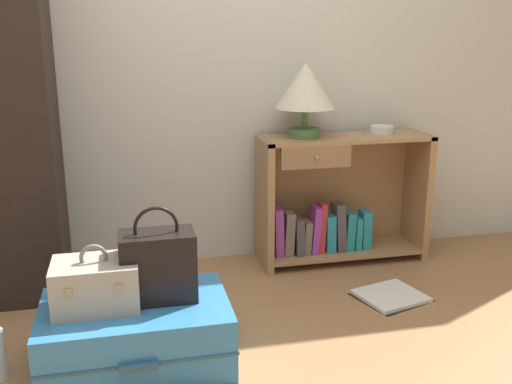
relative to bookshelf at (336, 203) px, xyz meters
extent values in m
cube|color=beige|center=(-0.80, 0.22, 0.96)|extent=(6.40, 0.10, 2.60)
cube|color=#A37A51|center=(-0.43, -0.01, 0.03)|extent=(0.04, 0.31, 0.73)
cube|color=#A37A51|center=(0.51, -0.01, 0.03)|extent=(0.04, 0.31, 0.73)
cube|color=#A37A51|center=(0.04, -0.01, 0.38)|extent=(0.97, 0.31, 0.02)
cube|color=#A37A51|center=(0.04, -0.01, -0.29)|extent=(0.89, 0.31, 0.02)
cube|color=#A37A51|center=(0.04, 0.13, 0.03)|extent=(0.89, 0.01, 0.71)
cube|color=#8F6B47|center=(-0.18, -0.16, 0.31)|extent=(0.39, 0.02, 0.12)
sphere|color=#9E844C|center=(-0.18, -0.17, 0.31)|extent=(0.02, 0.02, 0.02)
cube|color=purple|center=(-0.35, -0.04, -0.14)|extent=(0.06, 0.10, 0.28)
cube|color=#726659|center=(-0.29, -0.04, -0.15)|extent=(0.06, 0.11, 0.25)
cube|color=#4C474C|center=(-0.24, -0.04, -0.17)|extent=(0.05, 0.13, 0.21)
cube|color=#726659|center=(-0.19, -0.04, -0.18)|extent=(0.05, 0.10, 0.19)
cube|color=purple|center=(-0.14, -0.04, -0.14)|extent=(0.06, 0.11, 0.28)
cube|color=red|center=(-0.10, -0.04, -0.13)|extent=(0.05, 0.09, 0.29)
cube|color=teal|center=(-0.05, -0.04, -0.17)|extent=(0.06, 0.11, 0.22)
cube|color=#4C474C|center=(0.01, -0.04, -0.13)|extent=(0.07, 0.11, 0.29)
cube|color=teal|center=(0.07, -0.04, -0.17)|extent=(0.06, 0.10, 0.22)
cube|color=teal|center=(0.12, -0.04, -0.18)|extent=(0.04, 0.12, 0.20)
cube|color=teal|center=(0.18, -0.04, -0.16)|extent=(0.06, 0.09, 0.23)
cylinder|color=#4C7542|center=(-0.20, -0.01, 0.42)|extent=(0.17, 0.17, 0.05)
cylinder|color=#4C7542|center=(-0.20, -0.01, 0.50)|extent=(0.04, 0.04, 0.11)
cone|color=beige|center=(-0.20, -0.01, 0.68)|extent=(0.33, 0.33, 0.25)
cylinder|color=silver|center=(0.28, 0.02, 0.41)|extent=(0.14, 0.14, 0.04)
cube|color=teal|center=(-1.17, -0.89, -0.21)|extent=(0.74, 0.48, 0.26)
cube|color=#285071|center=(-1.17, -0.89, -0.21)|extent=(0.75, 0.48, 0.01)
cube|color=#285071|center=(-1.17, -1.14, -0.21)|extent=(0.14, 0.02, 0.03)
cube|color=#A89E8E|center=(-1.31, -0.89, 0.01)|extent=(0.32, 0.23, 0.19)
torus|color=slate|center=(-1.31, -0.89, 0.13)|extent=(0.11, 0.02, 0.11)
cube|color=tan|center=(-1.40, -1.01, 0.05)|extent=(0.02, 0.01, 0.02)
cube|color=tan|center=(-1.22, -1.01, 0.05)|extent=(0.02, 0.01, 0.02)
cube|color=black|center=(-1.07, -0.87, 0.06)|extent=(0.30, 0.17, 0.28)
torus|color=black|center=(-1.07, -0.87, 0.22)|extent=(0.18, 0.01, 0.18)
cube|color=white|center=(0.09, -0.57, -0.33)|extent=(0.36, 0.34, 0.02)
cube|color=black|center=(0.09, -0.57, -0.34)|extent=(0.40, 0.38, 0.01)
camera|label=1|loc=(-1.17, -3.04, 0.96)|focal=40.81mm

